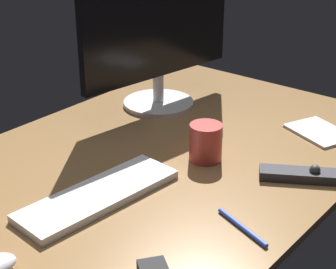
{
  "coord_description": "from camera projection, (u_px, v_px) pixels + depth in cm",
  "views": [
    {
      "loc": [
        -88.31,
        -78.2,
        64.96
      ],
      "look_at": [
        6.77,
        -1.13,
        8.0
      ],
      "focal_mm": 59.9,
      "sensor_mm": 36.0,
      "label": 1
    }
  ],
  "objects": [
    {
      "name": "desk",
      "position": [
        147.0,
        169.0,
        1.34
      ],
      "size": [
        140.0,
        84.0,
        2.0
      ],
      "primitive_type": "cube",
      "color": "olive",
      "rests_on": "ground"
    },
    {
      "name": "monitor",
      "position": [
        158.0,
        26.0,
        1.58
      ],
      "size": [
        52.78,
        20.97,
        45.5
      ],
      "rotation": [
        0.0,
        0.0,
        -0.14
      ],
      "color": "silver",
      "rests_on": "desk"
    },
    {
      "name": "keyboard",
      "position": [
        99.0,
        195.0,
        1.19
      ],
      "size": [
        37.84,
        15.08,
        1.79
      ],
      "primitive_type": "cube",
      "rotation": [
        0.0,
        0.0,
        -0.09
      ],
      "color": "white",
      "rests_on": "desk"
    },
    {
      "name": "media_remote",
      "position": [
        302.0,
        175.0,
        1.27
      ],
      "size": [
        13.92,
        18.72,
        3.9
      ],
      "rotation": [
        0.0,
        0.0,
        -1.03
      ],
      "color": "#2D2D33",
      "rests_on": "desk"
    },
    {
      "name": "coffee_mug",
      "position": [
        206.0,
        142.0,
        1.34
      ],
      "size": [
        7.96,
        7.96,
        9.18
      ],
      "primitive_type": "cylinder",
      "color": "#B23833",
      "rests_on": "desk"
    },
    {
      "name": "notepad",
      "position": [
        320.0,
        132.0,
        1.5
      ],
      "size": [
        17.21,
        19.63,
        0.73
      ],
      "primitive_type": "cube",
      "rotation": [
        0.0,
        0.0,
        1.18
      ],
      "color": "white",
      "rests_on": "desk"
    },
    {
      "name": "pen",
      "position": [
        242.0,
        227.0,
        1.09
      ],
      "size": [
        5.73,
        13.99,
        0.98
      ],
      "primitive_type": "cylinder",
      "rotation": [
        0.0,
        1.57,
        1.23
      ],
      "color": "blue",
      "rests_on": "desk"
    }
  ]
}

